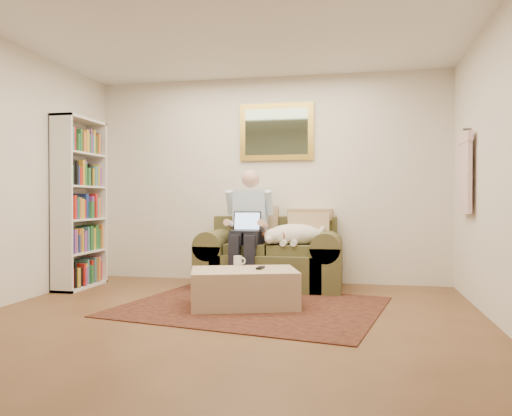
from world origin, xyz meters
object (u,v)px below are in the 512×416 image
(sofa, at_px, (271,263))
(seated_man, at_px, (247,229))
(bookshelf, at_px, (80,203))
(coffee_mug, at_px, (238,261))
(laptop, at_px, (246,226))
(sleeping_dog, at_px, (295,235))
(ottoman, at_px, (244,288))

(sofa, height_order, seated_man, seated_man)
(seated_man, relative_size, bookshelf, 0.70)
(seated_man, bearing_deg, coffee_mug, -85.38)
(sofa, xyz_separation_m, laptop, (-0.25, -0.22, 0.45))
(sleeping_dog, xyz_separation_m, bookshelf, (-2.52, -0.36, 0.36))
(seated_man, relative_size, ottoman, 1.40)
(sleeping_dog, relative_size, ottoman, 0.68)
(sleeping_dog, relative_size, coffee_mug, 6.85)
(sleeping_dog, bearing_deg, ottoman, -109.20)
(sofa, bearing_deg, seated_man, -148.55)
(coffee_mug, relative_size, bookshelf, 0.05)
(sleeping_dog, relative_size, bookshelf, 0.34)
(sofa, relative_size, seated_man, 1.19)
(sleeping_dog, height_order, ottoman, sleeping_dog)
(laptop, bearing_deg, ottoman, -78.65)
(ottoman, relative_size, bookshelf, 0.50)
(laptop, height_order, bookshelf, bookshelf)
(bookshelf, bearing_deg, sofa, 11.35)
(sleeping_dog, distance_m, bookshelf, 2.57)
(sleeping_dog, bearing_deg, seated_man, -172.87)
(sleeping_dog, bearing_deg, laptop, -166.36)
(seated_man, bearing_deg, bookshelf, -171.55)
(laptop, xyz_separation_m, coffee_mug, (0.06, -0.65, -0.32))
(laptop, xyz_separation_m, sleeping_dog, (0.55, 0.13, -0.10))
(seated_man, relative_size, coffee_mug, 13.99)
(laptop, relative_size, coffee_mug, 3.23)
(ottoman, bearing_deg, bookshelf, 162.33)
(sofa, bearing_deg, coffee_mug, -102.38)
(seated_man, xyz_separation_m, laptop, (0.00, -0.06, 0.03))
(seated_man, height_order, sleeping_dog, seated_man)
(seated_man, bearing_deg, sofa, 31.45)
(coffee_mug, bearing_deg, ottoman, -64.16)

